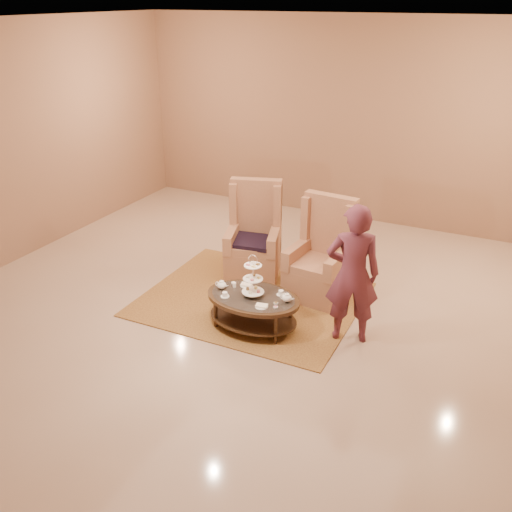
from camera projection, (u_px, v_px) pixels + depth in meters
The scene contains 9 objects.
ground at pixel (248, 314), 7.38m from camera, with size 8.00×8.00×0.00m, color tan.
ceiling at pixel (248, 314), 7.38m from camera, with size 8.00×8.00×0.02m, color silver.
wall_back at pixel (351, 122), 9.91m from camera, with size 8.00×0.04×3.50m, color #916A4F.
wall_left at pixel (1, 147), 8.25m from camera, with size 0.04×8.00×3.50m, color #916A4F.
rug at pixel (252, 299), 7.74m from camera, with size 2.84×2.37×0.02m.
tea_table at pixel (253, 302), 6.95m from camera, with size 1.20×0.84×0.99m.
armchair_left at pixel (254, 244), 8.30m from camera, with size 0.94×0.96×1.38m.
armchair_right at pixel (321, 263), 7.71m from camera, with size 0.81×0.83×1.37m.
person at pixel (353, 274), 6.52m from camera, with size 0.73×0.61×1.71m.
Camera 1 is at (2.91, -5.69, 3.78)m, focal length 40.00 mm.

